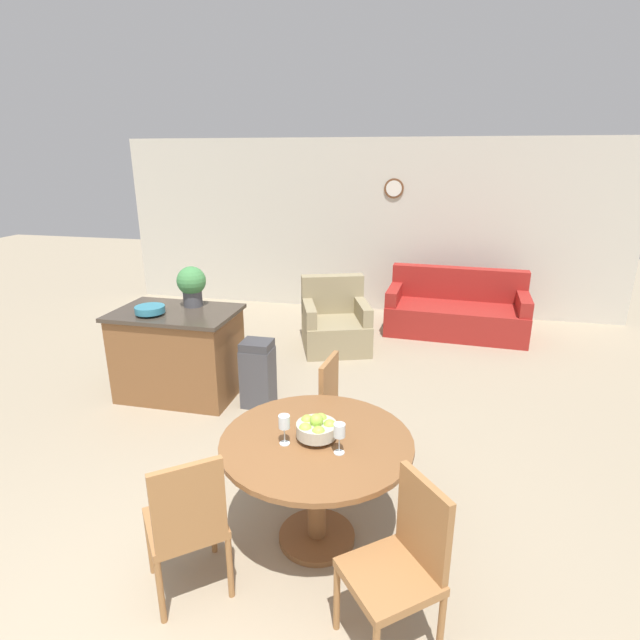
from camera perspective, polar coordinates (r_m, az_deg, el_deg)
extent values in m
cube|color=beige|center=(8.12, 5.12, 10.54)|extent=(8.00, 0.06, 2.70)
cylinder|color=brown|center=(7.97, 8.45, 14.65)|extent=(0.30, 0.02, 0.30)
cylinder|color=white|center=(7.95, 8.44, 14.65)|extent=(0.24, 0.01, 0.24)
cylinder|color=brown|center=(3.64, -0.37, -23.46)|extent=(0.51, 0.51, 0.04)
cylinder|color=brown|center=(3.41, -0.38, -18.90)|extent=(0.12, 0.12, 0.69)
cylinder|color=brown|center=(3.20, -0.39, -13.74)|extent=(1.21, 1.21, 0.03)
cylinder|color=#9E6B3D|center=(3.46, -18.86, -23.10)|extent=(0.04, 0.04, 0.42)
cylinder|color=#9E6B3D|center=(3.50, -12.17, -21.89)|extent=(0.04, 0.04, 0.42)
cylinder|color=#9E6B3D|center=(3.18, -17.76, -27.48)|extent=(0.04, 0.04, 0.42)
cylinder|color=#9E6B3D|center=(3.22, -10.26, -26.04)|extent=(0.04, 0.04, 0.42)
cube|color=#9E6B3D|center=(3.18, -15.13, -21.48)|extent=(0.59, 0.59, 0.05)
cube|color=#9E6B3D|center=(2.87, -14.77, -19.73)|extent=(0.33, 0.27, 0.48)
cylinder|color=#9E6B3D|center=(3.04, 1.93, -29.16)|extent=(0.04, 0.04, 0.42)
cylinder|color=#9E6B3D|center=(2.98, 13.65, -30.99)|extent=(0.04, 0.04, 0.42)
cylinder|color=#9E6B3D|center=(3.18, 8.78, -26.63)|extent=(0.04, 0.04, 0.42)
cube|color=#9E6B3D|center=(2.83, 7.90, -27.06)|extent=(0.59, 0.59, 0.05)
cube|color=#9E6B3D|center=(2.73, 11.73, -21.66)|extent=(0.27, 0.33, 0.48)
cylinder|color=#9E6B3D|center=(4.29, 6.80, -13.26)|extent=(0.04, 0.04, 0.42)
cylinder|color=#9E6B3D|center=(3.97, 5.55, -16.05)|extent=(0.04, 0.04, 0.42)
cylinder|color=#9E6B3D|center=(4.36, 1.75, -12.48)|extent=(0.04, 0.04, 0.42)
cylinder|color=#9E6B3D|center=(4.06, 0.08, -15.12)|extent=(0.04, 0.04, 0.42)
cube|color=#9E6B3D|center=(4.04, 3.61, -11.40)|extent=(0.46, 0.46, 0.05)
cube|color=#9E6B3D|center=(3.97, 1.02, -7.68)|extent=(0.08, 0.39, 0.48)
cylinder|color=#B7B29E|center=(3.18, -0.40, -13.24)|extent=(0.10, 0.10, 0.03)
cylinder|color=#B7B29E|center=(3.15, -0.40, -12.39)|extent=(0.25, 0.25, 0.08)
sphere|color=#99C142|center=(3.14, 1.10, -12.03)|extent=(0.08, 0.08, 0.08)
sphere|color=#99C142|center=(3.21, 0.10, -11.31)|extent=(0.08, 0.08, 0.08)
sphere|color=#99C142|center=(3.19, -1.47, -11.49)|extent=(0.08, 0.08, 0.08)
sphere|color=#99C142|center=(3.11, -1.69, -12.39)|extent=(0.08, 0.08, 0.08)
sphere|color=#99C142|center=(3.07, -0.17, -12.75)|extent=(0.08, 0.08, 0.08)
sphere|color=#99C142|center=(3.12, -0.40, -11.40)|extent=(0.08, 0.08, 0.08)
cylinder|color=silver|center=(3.15, -4.05, -13.88)|extent=(0.06, 0.06, 0.01)
cylinder|color=silver|center=(3.12, -4.08, -13.01)|extent=(0.01, 0.01, 0.11)
cylinder|color=silver|center=(3.08, -4.12, -11.51)|extent=(0.07, 0.07, 0.08)
cylinder|color=silver|center=(3.07, 2.20, -14.89)|extent=(0.06, 0.06, 0.01)
cylinder|color=silver|center=(3.03, 2.21, -14.00)|extent=(0.01, 0.01, 0.11)
cylinder|color=silver|center=(2.99, 2.23, -12.48)|extent=(0.07, 0.07, 0.08)
cube|color=brown|center=(5.45, -15.82, -3.88)|extent=(1.18, 0.76, 0.89)
cube|color=#42382D|center=(5.30, -16.25, 0.80)|extent=(1.24, 0.82, 0.04)
cylinder|color=teal|center=(5.23, -18.82, 0.69)|extent=(0.10, 0.10, 0.02)
cylinder|color=teal|center=(5.22, -18.87, 1.16)|extent=(0.29, 0.29, 0.07)
cylinder|color=#4C4C51|center=(5.39, -14.33, 2.38)|extent=(0.20, 0.20, 0.16)
sphere|color=#478E4C|center=(5.35, -14.49, 4.36)|extent=(0.30, 0.30, 0.30)
cube|color=#47474C|center=(5.12, -7.09, -6.50)|extent=(0.31, 0.28, 0.61)
cube|color=#3C3C41|center=(4.98, -7.24, -2.87)|extent=(0.30, 0.27, 0.08)
cube|color=maroon|center=(7.39, 15.19, 0.11)|extent=(1.97, 1.03, 0.42)
cube|color=maroon|center=(7.62, 15.54, 4.09)|extent=(1.93, 0.31, 0.46)
cube|color=maroon|center=(7.42, 8.45, 1.47)|extent=(0.21, 0.86, 0.63)
cube|color=maroon|center=(7.41, 22.06, 0.28)|extent=(0.21, 0.86, 0.63)
cube|color=#998966|center=(6.58, 1.79, -1.59)|extent=(1.07, 1.09, 0.40)
cube|color=#998966|center=(6.76, 1.42, 3.02)|extent=(0.85, 0.45, 0.51)
cube|color=#998966|center=(6.50, -1.26, -0.76)|extent=(0.38, 0.79, 0.63)
cube|color=#998966|center=(6.60, 4.80, -0.53)|extent=(0.38, 0.79, 0.63)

